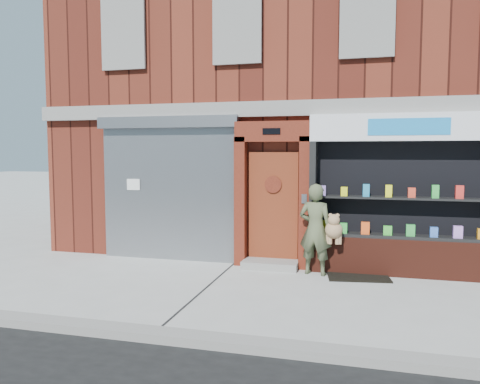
% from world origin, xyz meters
% --- Properties ---
extents(ground, '(80.00, 80.00, 0.00)m').
position_xyz_m(ground, '(0.00, 0.00, 0.00)').
color(ground, '#9E9E99').
rests_on(ground, ground).
extents(curb, '(60.00, 0.30, 0.12)m').
position_xyz_m(curb, '(0.00, -2.15, 0.06)').
color(curb, gray).
rests_on(curb, ground).
extents(building, '(12.00, 8.16, 8.00)m').
position_xyz_m(building, '(-0.00, 5.99, 4.00)').
color(building, '#4C1911').
rests_on(building, ground).
extents(shutter_bay, '(3.10, 0.30, 3.04)m').
position_xyz_m(shutter_bay, '(-3.00, 1.93, 1.72)').
color(shutter_bay, gray).
rests_on(shutter_bay, ground).
extents(red_door_bay, '(1.52, 0.58, 2.90)m').
position_xyz_m(red_door_bay, '(-0.75, 1.86, 1.46)').
color(red_door_bay, '#4D170D').
rests_on(red_door_bay, ground).
extents(pharmacy_bay, '(3.50, 0.41, 3.00)m').
position_xyz_m(pharmacy_bay, '(1.75, 1.81, 1.37)').
color(pharmacy_bay, '#511D13').
rests_on(pharmacy_bay, ground).
extents(woman, '(0.85, 0.53, 1.71)m').
position_xyz_m(woman, '(0.18, 1.45, 0.86)').
color(woman, '#4F583A').
rests_on(woman, ground).
extents(doormat, '(1.20, 0.92, 0.03)m').
position_xyz_m(doormat, '(0.94, 1.47, 0.01)').
color(doormat, black).
rests_on(doormat, ground).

